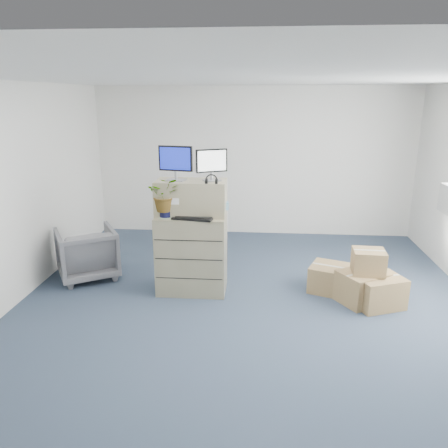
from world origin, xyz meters
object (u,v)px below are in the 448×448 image
(filing_cabinet_lower, at_px, (192,253))
(office_chair, at_px, (87,251))
(keyboard, at_px, (193,218))
(monitor_left, at_px, (176,161))
(potted_plant, at_px, (165,199))
(monitor_right, at_px, (212,163))
(water_bottle, at_px, (194,204))

(filing_cabinet_lower, xyz_separation_m, office_chair, (-1.62, 0.32, -0.13))
(keyboard, bearing_deg, monitor_left, 150.94)
(potted_plant, bearing_deg, monitor_left, 51.74)
(filing_cabinet_lower, height_order, potted_plant, potted_plant)
(potted_plant, relative_size, office_chair, 0.58)
(monitor_right, bearing_deg, keyboard, -161.18)
(keyboard, bearing_deg, monitor_right, 52.90)
(water_bottle, bearing_deg, filing_cabinet_lower, -125.41)
(keyboard, height_order, office_chair, keyboard)
(keyboard, relative_size, potted_plant, 1.09)
(potted_plant, distance_m, office_chair, 1.66)
(keyboard, height_order, water_bottle, water_bottle)
(monitor_left, bearing_deg, keyboard, -27.19)
(filing_cabinet_lower, bearing_deg, keyboard, -72.92)
(keyboard, xyz_separation_m, water_bottle, (-0.02, 0.22, 0.13))
(monitor_left, relative_size, monitor_right, 1.10)
(monitor_left, relative_size, water_bottle, 1.60)
(potted_plant, bearing_deg, filing_cabinet_lower, 22.79)
(potted_plant, bearing_deg, keyboard, -6.35)
(water_bottle, relative_size, potted_plant, 0.59)
(monitor_right, relative_size, keyboard, 0.79)
(monitor_right, xyz_separation_m, keyboard, (-0.22, -0.21, -0.68))
(filing_cabinet_lower, height_order, water_bottle, water_bottle)
(keyboard, bearing_deg, potted_plant, -177.01)
(monitor_right, relative_size, potted_plant, 0.85)
(filing_cabinet_lower, distance_m, keyboard, 0.58)
(monitor_left, height_order, office_chair, monitor_left)
(monitor_right, height_order, potted_plant, monitor_right)
(filing_cabinet_lower, bearing_deg, office_chair, 168.77)
(filing_cabinet_lower, xyz_separation_m, potted_plant, (-0.31, -0.13, 0.79))
(office_chair, bearing_deg, keyboard, 132.63)
(filing_cabinet_lower, height_order, office_chair, filing_cabinet_lower)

